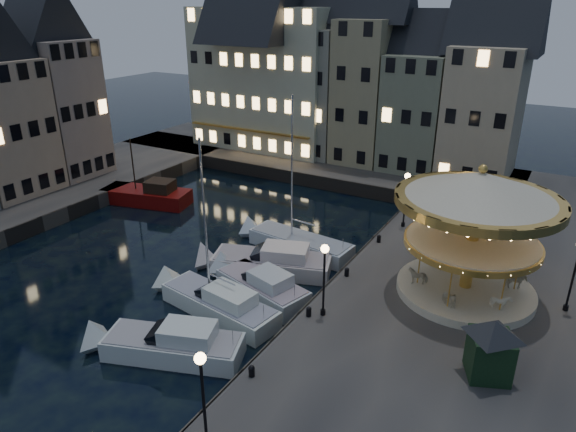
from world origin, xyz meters
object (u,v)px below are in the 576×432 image
Objects in this scene: bollard_a at (252,370)px; bollard_c at (347,271)px; streetlamp_c at (406,192)px; motorboat_e at (266,262)px; bollard_d at (379,238)px; ticket_kiosk at (492,339)px; carousel at (477,211)px; streetlamp_d at (576,266)px; streetlamp_b at (324,270)px; motorboat_c at (214,302)px; motorboat_f at (294,242)px; bollard_b at (309,311)px; motorboat_d at (258,285)px; motorboat_b at (166,345)px; red_fishing_boat at (148,196)px; streetlamp_a at (202,386)px.

bollard_c is (0.00, 10.50, 0.00)m from bollard_a.
streetlamp_c is 0.47× the size of motorboat_e.
bollard_a and bollard_d have the same top height.
ticket_kiosk is (9.14, -5.15, 1.66)m from bollard_c.
carousel reaches higher than bollard_c.
bollard_c is (-11.90, -2.50, -2.41)m from streetlamp_d.
motorboat_c is (-6.48, -1.13, -3.34)m from streetlamp_b.
motorboat_f is (-5.90, -1.61, -1.07)m from bollard_d.
motorboat_e is (-5.92, 5.06, -0.96)m from bollard_b.
ticket_kiosk is (15.04, -9.04, 2.73)m from motorboat_f.
carousel is at bearing -10.45° from motorboat_f.
motorboat_c is 3.13m from motorboat_d.
motorboat_f reaches higher than bollard_b.
motorboat_f reaches higher than motorboat_b.
streetlamp_d is 33.95m from red_fishing_boat.
bollard_a is at bearing -90.00° from bollard_c.
motorboat_f reaches higher than bollard_a.
streetlamp_a reaches higher than bollard_a.
bollard_a is 0.17× the size of ticket_kiosk.
red_fishing_boat is (-16.20, 15.47, 0.06)m from motorboat_b.
bollard_b is (0.00, 5.50, 0.00)m from bollard_a.
motorboat_b is at bearing -136.54° from carousel.
streetlamp_d reaches higher than bollard_c.
red_fishing_boat is (-15.87, 1.49, 0.18)m from motorboat_f.
bollard_b is at bearing 179.04° from ticket_kiosk.
ticket_kiosk is at bearing -29.42° from bollard_c.
bollard_c and bollard_d have the same top height.
motorboat_d is 6.70m from motorboat_f.
streetlamp_b reaches higher than ticket_kiosk.
motorboat_f reaches higher than carousel.
carousel is (12.60, 7.19, 5.72)m from motorboat_c.
motorboat_f is at bearing -5.37° from red_fishing_boat.
streetlamp_a is at bearing -90.00° from streetlamp_c.
streetlamp_d is at bearing -14.15° from bollard_d.
bollard_d is 0.05× the size of motorboat_f.
streetlamp_d is 14.27m from bollard_b.
motorboat_f is 1.33× the size of carousel.
streetlamp_b is 1.26× the size of ticket_kiosk.
motorboat_b is at bearing -137.62° from bollard_b.
motorboat_d is at bearing -120.07° from bollard_d.
bollard_d is at bearing 91.72° from streetlamp_a.
bollard_b is 24.14m from red_fishing_boat.
bollard_b is 5.99m from motorboat_c.
ticket_kiosk is at bearing -0.96° from bollard_b.
motorboat_b is 0.68× the size of motorboat_f.
bollard_a is at bearing -36.11° from red_fishing_boat.
bollard_d is (-11.90, 3.00, -2.41)m from streetlamp_d.
carousel is at bearing 44.33° from bollard_b.
motorboat_f is at bearing 91.34° from motorboat_b.
red_fishing_boat is at bearing 161.46° from motorboat_e.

